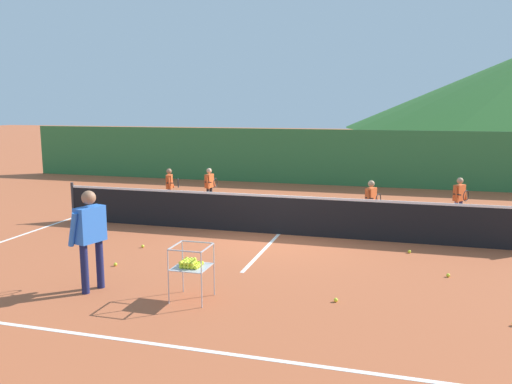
% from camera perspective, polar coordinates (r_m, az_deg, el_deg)
% --- Properties ---
extents(ground_plane, '(120.00, 120.00, 0.00)m').
position_cam_1_polar(ground_plane, '(12.67, 2.55, -4.69)').
color(ground_plane, '#B25633').
extents(line_baseline_near, '(12.04, 0.08, 0.01)m').
position_cam_1_polar(line_baseline_near, '(7.11, -9.41, -16.50)').
color(line_baseline_near, white).
rests_on(line_baseline_near, ground).
extents(line_baseline_far, '(12.04, 0.08, 0.01)m').
position_cam_1_polar(line_baseline_far, '(17.07, 6.06, -1.02)').
color(line_baseline_far, white).
rests_on(line_baseline_far, ground).
extents(line_sideline_west, '(0.08, 10.78, 0.01)m').
position_cam_1_polar(line_sideline_west, '(15.18, -20.20, -2.89)').
color(line_sideline_west, white).
rests_on(line_sideline_west, ground).
extents(line_service_center, '(0.08, 6.15, 0.01)m').
position_cam_1_polar(line_service_center, '(12.67, 2.55, -4.68)').
color(line_service_center, white).
rests_on(line_service_center, ground).
extents(tennis_net, '(11.68, 0.08, 1.05)m').
position_cam_1_polar(tennis_net, '(12.56, 2.57, -2.48)').
color(tennis_net, '#333338').
rests_on(tennis_net, ground).
extents(instructor, '(0.46, 0.84, 1.73)m').
position_cam_1_polar(instructor, '(9.07, -17.89, -4.15)').
color(instructor, '#191E4C').
rests_on(instructor, ground).
extents(student_0, '(0.54, 0.51, 1.22)m').
position_cam_1_polar(student_0, '(16.03, -9.53, 0.86)').
color(student_0, navy).
rests_on(student_0, ground).
extents(student_1, '(0.40, 0.60, 1.20)m').
position_cam_1_polar(student_1, '(16.11, -5.16, 0.96)').
color(student_1, black).
rests_on(student_1, ground).
extents(student_2, '(0.41, 0.68, 1.23)m').
position_cam_1_polar(student_2, '(13.55, 12.64, -0.79)').
color(student_2, silver).
rests_on(student_2, ground).
extents(student_3, '(0.42, 0.69, 1.23)m').
position_cam_1_polar(student_3, '(14.74, 21.62, -0.40)').
color(student_3, navy).
rests_on(student_3, ground).
extents(ball_cart, '(0.58, 0.58, 0.90)m').
position_cam_1_polar(ball_cart, '(8.41, -7.25, -7.93)').
color(ball_cart, '#B7B7BC').
rests_on(ball_cart, ground).
extents(tennis_ball_0, '(0.07, 0.07, 0.07)m').
position_cam_1_polar(tennis_ball_0, '(10.21, 20.53, -8.63)').
color(tennis_ball_0, yellow).
rests_on(tennis_ball_0, ground).
extents(tennis_ball_1, '(0.07, 0.07, 0.07)m').
position_cam_1_polar(tennis_ball_1, '(11.75, -12.44, -5.89)').
color(tennis_ball_1, yellow).
rests_on(tennis_ball_1, ground).
extents(tennis_ball_2, '(0.07, 0.07, 0.07)m').
position_cam_1_polar(tennis_ball_2, '(8.52, 8.84, -11.74)').
color(tennis_ball_2, yellow).
rests_on(tennis_ball_2, ground).
extents(tennis_ball_4, '(0.07, 0.07, 0.07)m').
position_cam_1_polar(tennis_ball_4, '(11.54, 16.64, -6.34)').
color(tennis_ball_4, yellow).
rests_on(tennis_ball_4, ground).
extents(tennis_ball_5, '(0.07, 0.07, 0.07)m').
position_cam_1_polar(tennis_ball_5, '(10.57, -15.32, -7.74)').
color(tennis_ball_5, yellow).
rests_on(tennis_ball_5, ground).
extents(windscreen_fence, '(26.49, 0.08, 2.20)m').
position_cam_1_polar(windscreen_fence, '(20.56, 7.87, 3.83)').
color(windscreen_fence, '#33753D').
rests_on(windscreen_fence, ground).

